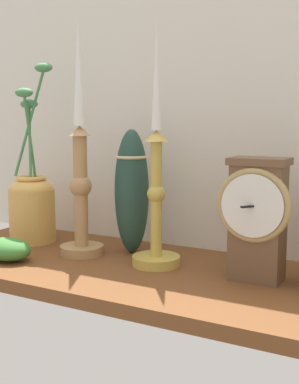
# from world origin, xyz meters

# --- Properties ---
(ground_plane) EXTENTS (1.00, 0.36, 0.02)m
(ground_plane) POSITION_xyz_m (0.00, 0.00, -0.01)
(ground_plane) COLOR brown
(back_wall) EXTENTS (1.20, 0.02, 0.65)m
(back_wall) POSITION_xyz_m (0.00, 0.18, 0.33)
(back_wall) COLOR silver
(back_wall) RESTS_ON ground_plane
(mantel_clock) EXTENTS (0.12, 0.09, 0.21)m
(mantel_clock) POSITION_xyz_m (0.17, 0.02, 0.11)
(mantel_clock) COLOR brown
(mantel_clock) RESTS_ON ground_plane
(candlestick_tall_left) EXTENTS (0.09, 0.09, 0.46)m
(candlestick_tall_left) POSITION_xyz_m (-0.19, 0.02, 0.15)
(candlestick_tall_left) COLOR #A97E4D
(candlestick_tall_left) RESTS_ON ground_plane
(candlestick_tall_center) EXTENTS (0.09, 0.09, 0.44)m
(candlestick_tall_center) POSITION_xyz_m (-0.02, 0.02, 0.13)
(candlestick_tall_center) COLOR gold
(candlestick_tall_center) RESTS_ON ground_plane
(brass_vase_jar) EXTENTS (0.10, 0.10, 0.39)m
(brass_vase_jar) POSITION_xyz_m (-0.35, 0.05, 0.09)
(brass_vase_jar) COLOR gold
(brass_vase_jar) RESTS_ON ground_plane
(tall_ceramic_vase) EXTENTS (0.07, 0.07, 0.25)m
(tall_ceramic_vase) POSITION_xyz_m (-0.10, 0.08, 0.13)
(tall_ceramic_vase) COLOR #213F35
(tall_ceramic_vase) RESTS_ON ground_plane
(ivy_sprig) EXTENTS (0.10, 0.07, 0.04)m
(ivy_sprig) POSITION_xyz_m (-0.28, -0.09, 0.02)
(ivy_sprig) COLOR #3B7A33
(ivy_sprig) RESTS_ON ground_plane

